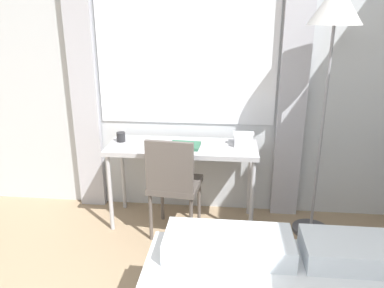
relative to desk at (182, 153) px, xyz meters
name	(u,v)px	position (x,y,z in m)	size (l,w,h in m)	color
wall_back_with_window	(197,67)	(0.10, 0.32, 0.69)	(4.61, 0.13, 2.70)	silver
desk	(182,153)	(0.00, 0.00, 0.00)	(1.28, 0.48, 0.73)	#B2B2B7
desk_chair	(173,181)	(-0.05, -0.24, -0.16)	(0.44, 0.44, 0.88)	#59514C
standing_lamp	(334,22)	(1.13, -0.06, 1.07)	(0.39, 0.39, 2.01)	#4C4C51
telephone	(243,139)	(0.52, 0.07, 0.12)	(0.18, 0.18, 0.11)	silver
book	(185,145)	(0.02, -0.04, 0.08)	(0.26, 0.22, 0.02)	#33664C
mug	(121,137)	(-0.55, 0.05, 0.11)	(0.08, 0.08, 0.08)	#262628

